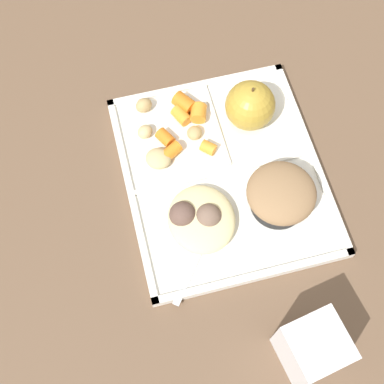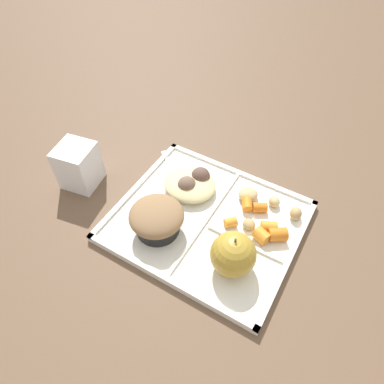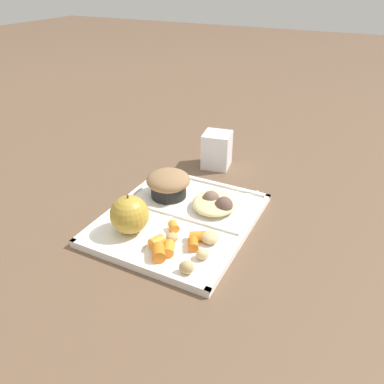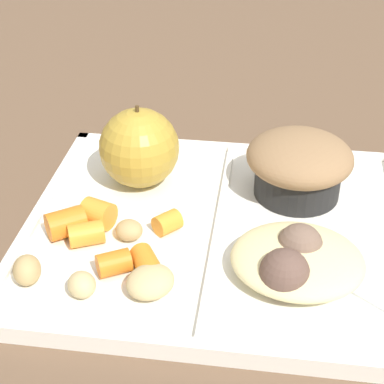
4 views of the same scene
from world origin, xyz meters
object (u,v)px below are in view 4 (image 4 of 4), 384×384
object	(u,v)px
lunch_tray	(218,232)
green_apple	(139,148)
bran_muffin	(299,165)
plastic_fork	(342,282)

from	to	relation	value
lunch_tray	green_apple	bearing A→B (deg)	142.23
lunch_tray	bran_muffin	bearing A→B (deg)	43.13
lunch_tray	bran_muffin	size ratio (longest dim) A/B	3.42
plastic_fork	lunch_tray	bearing A→B (deg)	150.09
lunch_tray	bran_muffin	distance (m)	0.10
lunch_tray	plastic_fork	size ratio (longest dim) A/B	2.47
bran_muffin	plastic_fork	bearing A→B (deg)	-73.93
lunch_tray	green_apple	size ratio (longest dim) A/B	4.09
plastic_fork	bran_muffin	bearing A→B (deg)	106.07
green_apple	plastic_fork	distance (m)	0.23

